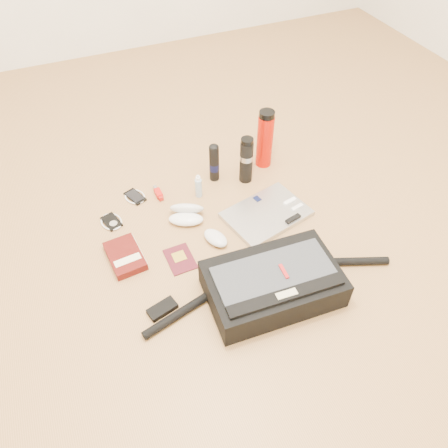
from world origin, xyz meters
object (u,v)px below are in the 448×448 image
Objects in this scene: thermos_black at (246,160)px; thermos_red at (265,139)px; book at (125,256)px; laptop at (267,214)px; messenger_bag at (272,284)px.

thermos_red reaches higher than thermos_black.
thermos_black is at bearing 16.49° from book.
book is at bearing 166.25° from laptop.
book is (-0.46, 0.38, -0.05)m from messenger_bag.
thermos_red is at bearing 18.05° from book.
messenger_bag is 0.60m from book.
book is at bearing -157.15° from thermos_red.
thermos_red is (0.32, 0.71, 0.08)m from messenger_bag.
thermos_black is at bearing 72.88° from laptop.
thermos_black is 0.79× the size of thermos_red.
laptop is at bearing -5.44° from book.
thermos_black is at bearing -150.01° from thermos_red.
book is (-0.63, 0.01, 0.00)m from laptop.
thermos_red is at bearing 29.99° from thermos_black.
thermos_red is (0.15, 0.34, 0.13)m from laptop.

